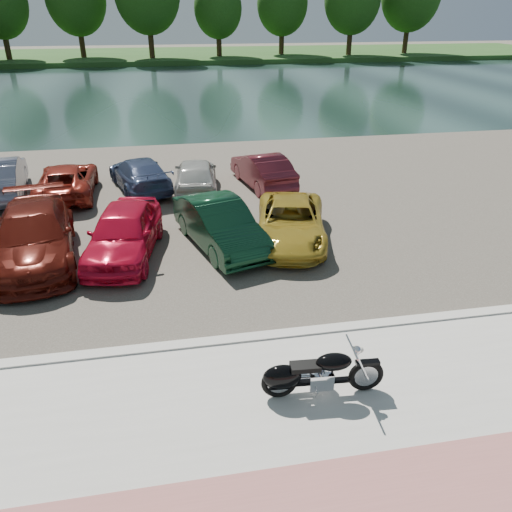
{
  "coord_description": "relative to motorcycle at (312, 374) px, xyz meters",
  "views": [
    {
      "loc": [
        -2.25,
        -6.91,
        6.65
      ],
      "look_at": [
        -0.25,
        3.98,
        1.1
      ],
      "focal_mm": 35.0,
      "sensor_mm": 36.0,
      "label": 1
    }
  ],
  "objects": [
    {
      "name": "motorcycle",
      "position": [
        0.0,
        0.0,
        0.0
      ],
      "size": [
        2.33,
        0.75,
        1.05
      ],
      "rotation": [
        0.0,
        0.0,
        -0.07
      ],
      "color": "black",
      "rests_on": "promenade"
    },
    {
      "name": "ground",
      "position": [
        -0.08,
        -0.04,
        -0.56
      ],
      "size": [
        200.0,
        200.0,
        0.0
      ],
      "primitive_type": "plane",
      "color": "#595447",
      "rests_on": "ground"
    },
    {
      "name": "car_3",
      "position": [
        -6.22,
        6.91,
        0.25
      ],
      "size": [
        2.93,
        5.56,
        1.54
      ],
      "primitive_type": "imported",
      "rotation": [
        0.0,
        0.0,
        0.15
      ],
      "color": "#4E120B",
      "rests_on": "parking_lot"
    },
    {
      "name": "car_11",
      "position": [
        -3.42,
        12.81,
        0.11
      ],
      "size": [
        2.92,
        4.71,
        1.27
      ],
      "primitive_type": "imported",
      "rotation": [
        0.0,
        0.0,
        3.42
      ],
      "color": "navy",
      "rests_on": "parking_lot"
    },
    {
      "name": "kerb",
      "position": [
        -0.08,
        1.96,
        -0.49
      ],
      "size": [
        60.0,
        0.3,
        0.14
      ],
      "primitive_type": "cube",
      "color": "#B8B5AD",
      "rests_on": "ground"
    },
    {
      "name": "car_5",
      "position": [
        -0.9,
        6.9,
        0.2
      ],
      "size": [
        2.71,
        4.61,
        1.44
      ],
      "primitive_type": "imported",
      "rotation": [
        0.0,
        0.0,
        0.29
      ],
      "color": "black",
      "rests_on": "parking_lot"
    },
    {
      "name": "car_13",
      "position": [
        1.48,
        12.34,
        0.15
      ],
      "size": [
        2.17,
        4.3,
        1.35
      ],
      "primitive_type": "imported",
      "rotation": [
        0.0,
        0.0,
        3.33
      ],
      "color": "#57171F",
      "rests_on": "parking_lot"
    },
    {
      "name": "car_12",
      "position": [
        -1.24,
        12.05,
        0.17
      ],
      "size": [
        1.96,
        4.15,
        1.37
      ],
      "primitive_type": "imported",
      "rotation": [
        0.0,
        0.0,
        3.06
      ],
      "color": "#B7B7B2",
      "rests_on": "parking_lot"
    },
    {
      "name": "parking_lot",
      "position": [
        -0.08,
        10.96,
        -0.54
      ],
      "size": [
        60.0,
        18.0,
        0.04
      ],
      "primitive_type": "cube",
      "color": "#444037",
      "rests_on": "ground"
    },
    {
      "name": "far_bank",
      "position": [
        -0.08,
        71.96,
        -0.26
      ],
      "size": [
        120.0,
        24.0,
        0.6
      ],
      "primitive_type": "cube",
      "color": "#204819",
      "rests_on": "ground"
    },
    {
      "name": "promenade",
      "position": [
        -0.08,
        -1.04,
        -0.51
      ],
      "size": [
        60.0,
        6.0,
        0.1
      ],
      "primitive_type": "cube",
      "color": "#B8B5AD",
      "rests_on": "ground"
    },
    {
      "name": "car_4",
      "position": [
        -3.72,
        6.76,
        0.23
      ],
      "size": [
        2.46,
        4.63,
        1.5
      ],
      "primitive_type": "imported",
      "rotation": [
        0.0,
        0.0,
        -0.16
      ],
      "color": "red",
      "rests_on": "parking_lot"
    },
    {
      "name": "river",
      "position": [
        -0.08,
        39.96,
        -0.56
      ],
      "size": [
        120.0,
        40.0,
        0.0
      ],
      "primitive_type": "cube",
      "color": "#172A26",
      "rests_on": "ground"
    },
    {
      "name": "car_10",
      "position": [
        -6.18,
        12.56,
        0.1
      ],
      "size": [
        2.19,
        4.52,
        1.24
      ],
      "primitive_type": "imported",
      "rotation": [
        0.0,
        0.0,
        3.17
      ],
      "color": "maroon",
      "rests_on": "parking_lot"
    },
    {
      "name": "car_6",
      "position": [
        1.3,
        6.9,
        0.11
      ],
      "size": [
        3.1,
        4.9,
        1.26
      ],
      "primitive_type": "imported",
      "rotation": [
        0.0,
        0.0,
        -0.24
      ],
      "color": "#B49529",
      "rests_on": "parking_lot"
    }
  ]
}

